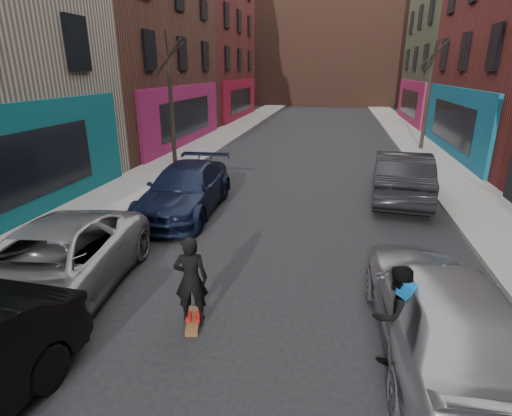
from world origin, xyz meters
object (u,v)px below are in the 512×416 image
at_px(parked_right_end, 401,175).
at_px(parked_left_end, 186,189).
at_px(skateboarder, 191,279).
at_px(tree_left_far, 170,92).
at_px(tree_right_far, 429,86).
at_px(parked_left_far, 49,267).
at_px(parked_right_far, 442,311).
at_px(skateboard, 193,321).
at_px(pedestrian, 395,314).

bearing_deg(parked_right_end, parked_left_end, 27.09).
bearing_deg(parked_right_end, skateboarder, 66.44).
xyz_separation_m(tree_left_far, tree_right_far, (12.40, 6.00, 0.15)).
height_order(parked_left_far, parked_left_end, parked_left_end).
xyz_separation_m(tree_right_far, parked_right_far, (-3.00, -18.15, -2.72)).
height_order(tree_right_far, parked_left_far, tree_right_far).
bearing_deg(parked_right_end, tree_right_far, -99.12).
relative_size(tree_left_far, parked_left_far, 1.22).
height_order(parked_left_far, parked_right_end, parked_right_end).
bearing_deg(skateboard, tree_right_far, 54.55).
distance_m(tree_left_far, skateboard, 13.64).
height_order(tree_left_far, parked_right_far, tree_left_far).
bearing_deg(parked_left_far, pedestrian, -11.34).
height_order(parked_left_far, pedestrian, pedestrian).
relative_size(tree_right_far, parked_right_end, 1.32).
bearing_deg(tree_left_far, parked_right_far, -52.28).
bearing_deg(parked_left_far, parked_right_end, 40.34).
relative_size(tree_left_far, parked_right_end, 1.26).
distance_m(tree_left_far, parked_left_end, 7.54).
relative_size(parked_left_far, pedestrian, 3.28).
xyz_separation_m(tree_right_far, parked_left_far, (-10.11, -17.93, -2.79)).
bearing_deg(parked_left_end, pedestrian, -48.93).
bearing_deg(parked_right_far, tree_left_far, -55.14).
bearing_deg(skateboarder, parked_right_far, 165.68).
relative_size(tree_right_far, skateboard, 8.50).
height_order(tree_right_far, skateboard, tree_right_far).
height_order(tree_left_far, parked_left_end, tree_left_far).
relative_size(parked_left_far, skateboarder, 3.32).
height_order(tree_left_far, parked_right_end, tree_left_far).
xyz_separation_m(parked_left_far, pedestrian, (6.37, -0.48, 0.08)).
xyz_separation_m(tree_left_far, parked_right_end, (9.95, -3.61, -2.53)).
xyz_separation_m(parked_left_far, skateboard, (2.98, -0.20, -0.69)).
xyz_separation_m(parked_left_end, skateboard, (2.28, -5.73, -0.70)).
distance_m(tree_right_far, skateboard, 19.79).
height_order(tree_left_far, tree_right_far, tree_right_far).
xyz_separation_m(tree_right_far, skateboarder, (-7.12, -18.13, -2.63)).
xyz_separation_m(parked_right_far, skateboard, (-4.12, 0.02, -0.76)).
height_order(tree_right_far, skateboarder, tree_right_far).
xyz_separation_m(parked_left_far, parked_left_end, (0.71, 5.53, 0.01)).
bearing_deg(tree_left_far, skateboard, -66.50).
bearing_deg(tree_right_far, tree_left_far, -154.18).
height_order(parked_right_end, skateboarder, skateboarder).
bearing_deg(tree_right_far, parked_right_end, -104.31).
relative_size(tree_left_far, skateboard, 8.12).
relative_size(parked_left_far, parked_left_end, 1.03).
height_order(tree_right_far, parked_left_end, tree_right_far).
bearing_deg(parked_right_end, skateboard, 66.44).
bearing_deg(pedestrian, parked_right_far, 165.04).
xyz_separation_m(tree_left_far, skateboarder, (5.28, -12.13, -2.48)).
distance_m(parked_left_far, parked_left_end, 5.58).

